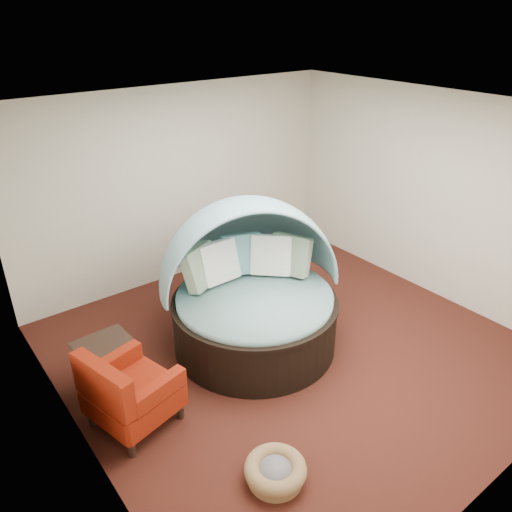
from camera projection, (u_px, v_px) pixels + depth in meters
floor at (291, 348)px, 6.05m from camera, size 5.00×5.00×0.00m
wall_back at (180, 185)px, 7.18m from camera, size 5.00×0.00×5.00m
wall_left at (65, 325)px, 4.05m from camera, size 0.00×5.00×5.00m
wall_right at (433, 196)px, 6.78m from camera, size 0.00×5.00×5.00m
ceiling at (301, 113)px, 4.78m from camera, size 5.00×5.00×0.00m
canopy_daybed at (252, 280)px, 5.85m from camera, size 2.57×2.53×1.80m
pet_basket at (275, 471)px, 4.34m from camera, size 0.56×0.56×0.19m
red_armchair at (128, 392)px, 4.77m from camera, size 0.93×0.93×0.90m
side_table at (107, 360)px, 5.28m from camera, size 0.59×0.59×0.55m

